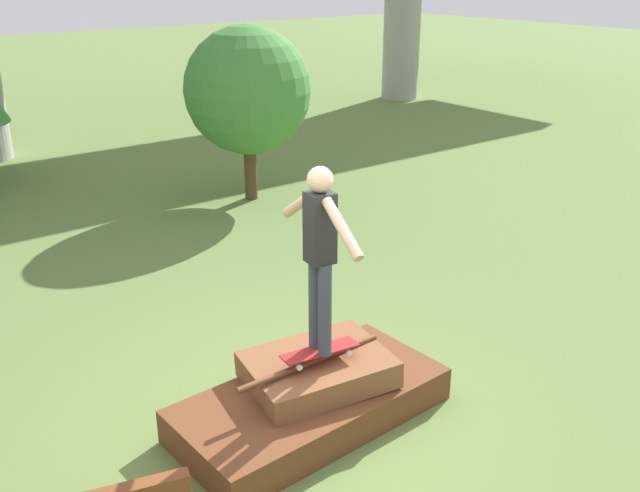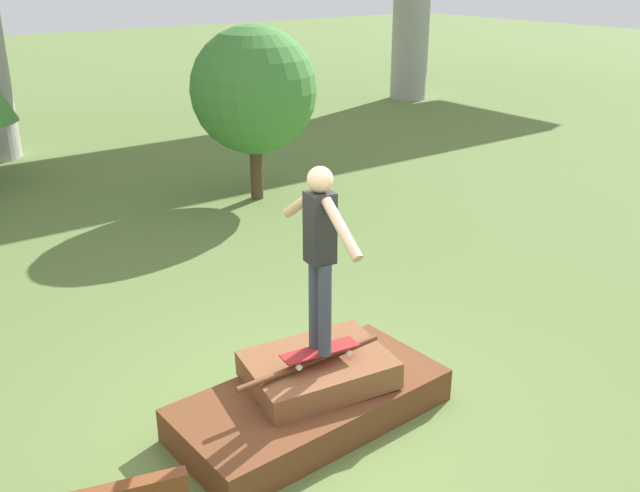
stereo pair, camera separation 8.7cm
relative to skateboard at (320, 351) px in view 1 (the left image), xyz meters
The scene contains 5 objects.
ground_plane 0.72m from the skateboard, 155.54° to the left, with size 80.00×80.00×0.00m, color olive.
scrap_pile 0.49m from the skateboard, 132.65° to the left, with size 2.57×1.30×0.64m.
skateboard is the anchor object (origin of this frame).
skater 1.01m from the skateboard, ahead, with size 0.25×1.27×1.70m.
tree_behind_right 6.84m from the skateboard, 63.35° to the left, with size 2.17×2.17×3.01m.
Camera 1 is at (-3.29, -4.48, 3.98)m, focal length 40.00 mm.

